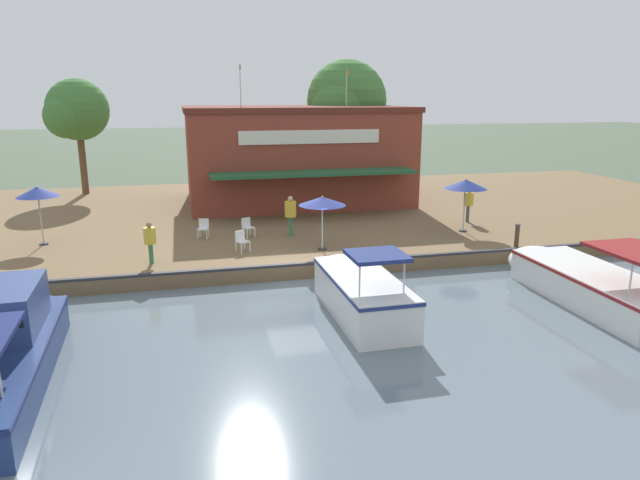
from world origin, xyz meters
name	(u,v)px	position (x,y,z in m)	size (l,w,h in m)	color
ground_plane	(302,281)	(0.00, 0.00, 0.00)	(220.00, 220.00, 0.00)	#4C5B47
quay_deck	(261,215)	(-11.00, 0.00, 0.30)	(22.00, 56.00, 0.60)	brown
quay_edge_fender	(301,264)	(-0.10, 0.00, 0.65)	(0.20, 50.40, 0.10)	#2D2D33
waterfront_restaurant	(295,154)	(-13.43, 2.46, 3.38)	(10.04, 12.69, 7.84)	brown
patio_umbrella_by_entrance	(322,201)	(-2.08, 1.29, 2.62)	(1.91, 1.91, 2.24)	#B7B7B7
patio_umbrella_far_corner	(38,192)	(-5.72, -10.03, 2.86)	(1.72, 1.72, 2.52)	#B7B7B7
patio_umbrella_mid_patio_right	(466,184)	(-3.71, 8.46, 2.81)	(1.94, 1.94, 2.47)	#B7B7B7
cafe_chair_under_first_umbrella	(248,226)	(-5.05, -1.42, 1.08)	(0.59, 0.59, 0.85)	white
cafe_chair_facing_river	(203,227)	(-5.31, -3.35, 1.08)	(0.54, 0.54, 0.85)	white
cafe_chair_mid_patio	(242,240)	(-2.62, -1.94, 1.08)	(0.59, 0.59, 0.85)	white
person_mid_patio	(290,211)	(-4.78, 0.49, 1.75)	(0.51, 0.51, 1.81)	#337547
person_at_quay_edge	(469,201)	(-5.54, 9.65, 1.68)	(0.48, 0.48, 1.71)	#4C4C56
person_near_entrance	(150,238)	(-1.72, -5.45, 1.59)	(0.45, 0.45, 1.59)	#337547
motorboat_second_along	(582,280)	(4.13, 8.81, 0.70)	(7.51, 2.37, 2.25)	white
motorboat_nearest_quay	(357,289)	(3.43, 1.08, 0.78)	(5.91, 1.96, 2.33)	white
mooring_post	(517,236)	(-0.35, 9.13, 1.12)	(0.22, 0.22, 1.03)	#473323
tree_upstream_bank	(345,103)	(-16.31, 6.31, 6.31)	(5.41, 5.16, 8.42)	brown
tree_behind_restaurant	(75,112)	(-18.97, -10.39, 5.77)	(4.01, 3.82, 7.21)	brown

